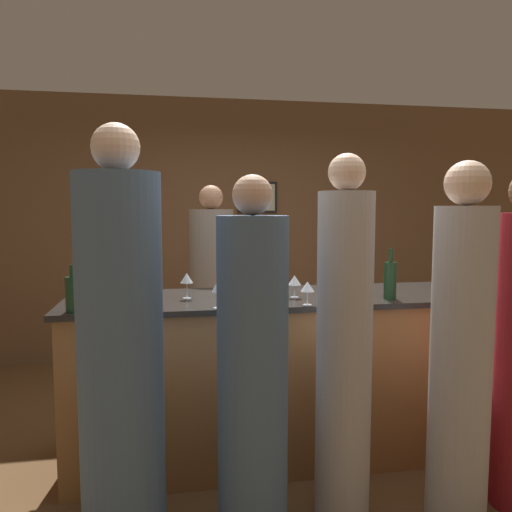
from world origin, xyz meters
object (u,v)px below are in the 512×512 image
wine_bottle_0 (390,280)px  wine_bottle_1 (73,294)px  guest_3 (121,360)px  bartender (212,305)px  guest_2 (253,375)px  ice_bucket (102,282)px  wine_bottle_2 (327,274)px  guest_1 (461,353)px  guest_0 (344,349)px

wine_bottle_0 → wine_bottle_1: (-1.87, -0.07, -0.02)m
wine_bottle_1 → guest_3: bearing=-59.4°
bartender → guest_3: 1.81m
bartender → guest_2: bartender is taller
guest_3 → ice_bucket: size_ratio=10.39×
wine_bottle_2 → guest_1: bearing=-64.8°
bartender → guest_1: size_ratio=0.97×
wine_bottle_2 → guest_2: bearing=-126.7°
guest_2 → wine_bottle_1: 1.09m
wine_bottle_0 → guest_2: bearing=-149.1°
bartender → guest_2: bearing=91.4°
bartender → guest_0: bearing=108.6°
guest_3 → wine_bottle_1: guest_3 is taller
ice_bucket → wine_bottle_1: bearing=-100.1°
bartender → wine_bottle_0: 1.57m
bartender → wine_bottle_1: bearing=54.7°
guest_1 → guest_2: bearing=178.9°
wine_bottle_2 → wine_bottle_0: bearing=-44.6°
guest_3 → wine_bottle_1: bearing=120.6°
guest_2 → wine_bottle_2: size_ratio=5.75×
guest_3 → guest_1: bearing=-1.1°
bartender → wine_bottle_2: bartender is taller
guest_3 → wine_bottle_2: guest_3 is taller
wine_bottle_0 → ice_bucket: wine_bottle_0 is taller
bartender → guest_3: bearing=71.6°
guest_1 → bartender: bearing=122.9°
guest_0 → wine_bottle_1: (-1.40, 0.40, 0.27)m
guest_1 → wine_bottle_1: guest_1 is taller
wine_bottle_0 → wine_bottle_1: size_ratio=1.22×
guest_2 → ice_bucket: (-0.81, 1.01, 0.32)m
wine_bottle_0 → ice_bucket: bearing=166.3°
guest_0 → wine_bottle_2: bearing=78.5°
guest_3 → bartender: bearing=71.6°
wine_bottle_0 → ice_bucket: (-1.78, 0.43, -0.03)m
bartender → wine_bottle_2: bearing=129.9°
wine_bottle_1 → wine_bottle_2: 1.61m
guest_0 → wine_bottle_1: guest_0 is taller
guest_2 → wine_bottle_1: bearing=150.8°
guest_0 → guest_2: guest_0 is taller
guest_2 → ice_bucket: size_ratio=9.25×
ice_bucket → guest_1: bearing=-28.6°
wine_bottle_0 → guest_1: bearing=-79.1°
wine_bottle_1 → wine_bottle_2: (1.56, 0.38, 0.02)m
wine_bottle_1 → guest_1: bearing=-14.8°
guest_0 → guest_1: (0.58, -0.13, -0.02)m
guest_3 → wine_bottle_0: (1.58, 0.57, 0.26)m
guest_2 → wine_bottle_1: guest_2 is taller
bartender → wine_bottle_2: (0.70, -0.84, 0.35)m
guest_0 → wine_bottle_2: 0.84m
guest_3 → guest_2: bearing=-1.2°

